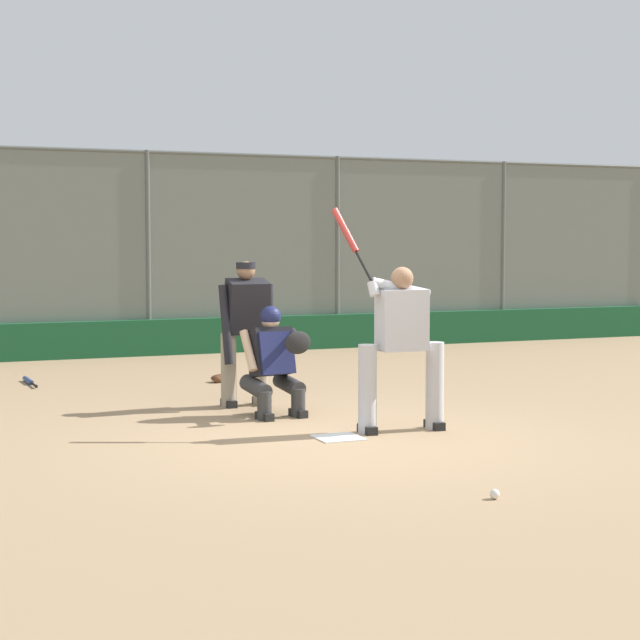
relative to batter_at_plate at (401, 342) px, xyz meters
name	(u,v)px	position (x,y,z in m)	size (l,w,h in m)	color
ground_plane	(338,438)	(0.71, 0.12, -0.88)	(160.00, 160.00, 0.00)	#9E7F5B
home_plate_marker	(338,438)	(0.71, 0.12, -0.88)	(0.43, 0.43, 0.01)	white
backstop_fence	(148,248)	(0.71, -7.82, 0.87)	(20.12, 0.08, 3.33)	#515651
padding_wall	(151,338)	(0.71, -7.72, -0.59)	(19.64, 0.18, 0.59)	#19512D
bleachers_beyond	(123,309)	(0.55, -10.68, -0.30)	(14.03, 3.05, 1.80)	slate
batter_at_plate	(401,342)	(0.00, 0.00, 0.00)	(1.03, 0.64, 2.20)	#B7B7BC
catcher_behind_plate	(274,359)	(0.85, -1.30, -0.27)	(0.65, 0.76, 1.18)	#333333
umpire_home	(246,329)	(0.92, -2.07, 0.00)	(0.67, 0.41, 1.64)	gray
spare_bat_near_backstop	(29,381)	(2.97, -4.95, -0.85)	(0.10, 0.87, 0.07)	black
fielding_glove_on_dirt	(221,378)	(0.58, -4.16, -0.83)	(0.30, 0.23, 0.11)	#56331E
baseball_loose	(495,494)	(0.59, 2.75, -0.85)	(0.07, 0.07, 0.07)	white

